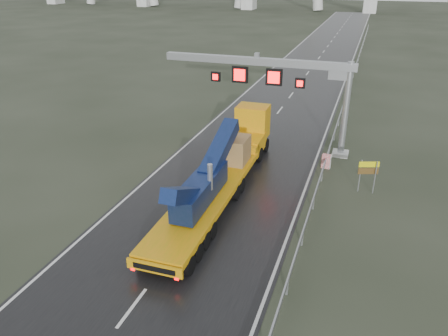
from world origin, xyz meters
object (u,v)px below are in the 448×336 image
(sign_gantry, at_px, (283,79))
(exit_sign_pair, at_px, (368,171))
(heavy_haul_truck, at_px, (227,161))
(striped_barrier, at_px, (326,161))

(sign_gantry, relative_size, exit_sign_pair, 6.75)
(sign_gantry, bearing_deg, heavy_haul_truck, -105.01)
(heavy_haul_truck, relative_size, exit_sign_pair, 8.33)
(exit_sign_pair, xyz_separation_m, striped_barrier, (-2.88, 3.01, -1.02))
(sign_gantry, bearing_deg, striped_barrier, -34.26)
(sign_gantry, distance_m, heavy_haul_truck, 8.66)
(heavy_haul_truck, xyz_separation_m, exit_sign_pair, (8.89, 1.71, -0.12))
(sign_gantry, bearing_deg, exit_sign_pair, -39.79)
(heavy_haul_truck, relative_size, striped_barrier, 17.55)
(striped_barrier, bearing_deg, heavy_haul_truck, -133.88)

